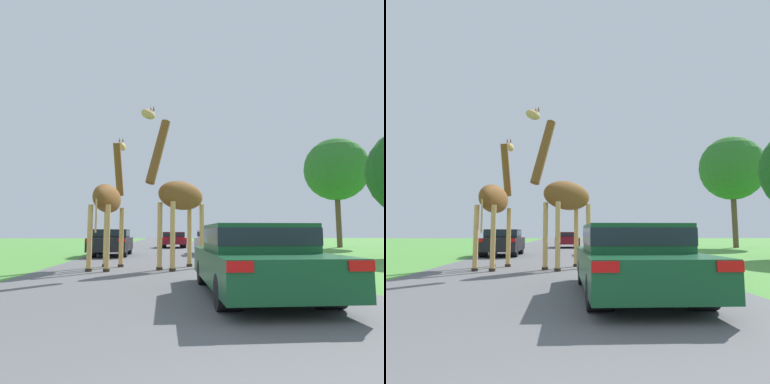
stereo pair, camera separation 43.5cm
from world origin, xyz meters
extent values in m
cube|color=#5B5B5E|center=(0.00, 30.00, 0.00)|extent=(8.07, 120.00, 0.00)
cylinder|color=tan|center=(0.18, 9.91, 1.09)|extent=(0.16, 0.16, 2.18)
cylinder|color=#2D2319|center=(0.18, 9.91, 0.05)|extent=(0.21, 0.21, 0.10)
cylinder|color=tan|center=(-0.23, 10.31, 1.09)|extent=(0.16, 0.16, 2.18)
cylinder|color=#2D2319|center=(-0.23, 10.31, 0.05)|extent=(0.21, 0.21, 0.10)
cylinder|color=tan|center=(1.23, 10.99, 1.09)|extent=(0.16, 0.16, 2.18)
cylinder|color=#2D2319|center=(1.23, 10.99, 0.05)|extent=(0.21, 0.21, 0.10)
cylinder|color=tan|center=(0.82, 11.39, 1.09)|extent=(0.16, 0.16, 2.18)
cylinder|color=#2D2319|center=(0.82, 11.39, 0.05)|extent=(0.21, 0.21, 0.10)
ellipsoid|color=brown|center=(0.50, 10.65, 2.45)|extent=(1.98, 2.01, 0.98)
cylinder|color=brown|center=(-0.30, 9.82, 3.78)|extent=(0.88, 0.90, 2.21)
ellipsoid|color=tan|center=(-0.62, 9.49, 4.88)|extent=(0.56, 0.57, 0.30)
cylinder|color=tan|center=(1.21, 11.38, 1.85)|extent=(0.06, 0.06, 1.20)
cone|color=brown|center=(-0.45, 9.57, 5.11)|extent=(0.07, 0.07, 0.16)
cone|color=brown|center=(-0.55, 9.66, 5.11)|extent=(0.07, 0.07, 0.16)
cylinder|color=tan|center=(-2.15, 11.52, 1.04)|extent=(0.16, 0.16, 2.07)
cylinder|color=#2D2319|center=(-2.15, 11.52, 0.05)|extent=(0.21, 0.21, 0.09)
cylinder|color=tan|center=(-1.59, 11.43, 1.04)|extent=(0.16, 0.16, 2.07)
cylinder|color=#2D2319|center=(-1.59, 11.43, 0.05)|extent=(0.21, 0.21, 0.09)
cylinder|color=tan|center=(-2.41, 10.06, 1.04)|extent=(0.16, 0.16, 2.07)
cylinder|color=#2D2319|center=(-2.41, 10.06, 0.05)|extent=(0.21, 0.21, 0.09)
cylinder|color=tan|center=(-1.85, 9.97, 1.04)|extent=(0.16, 0.16, 2.07)
cylinder|color=#2D2319|center=(-1.85, 9.97, 0.05)|extent=(0.21, 0.21, 0.09)
ellipsoid|color=brown|center=(-2.00, 10.74, 2.34)|extent=(1.02, 2.20, 0.95)
cylinder|color=brown|center=(-1.81, 11.83, 3.54)|extent=(0.41, 0.89, 1.96)
ellipsoid|color=tan|center=(-1.74, 12.24, 4.52)|extent=(0.33, 0.59, 0.30)
cylinder|color=tan|center=(-2.17, 9.75, 1.77)|extent=(0.06, 0.06, 1.14)
cone|color=brown|center=(-1.83, 12.08, 4.75)|extent=(0.07, 0.07, 0.16)
cone|color=brown|center=(-1.70, 12.06, 4.75)|extent=(0.07, 0.07, 0.16)
cube|color=#144C28|center=(1.70, 5.78, 0.54)|extent=(1.99, 4.58, 0.60)
cube|color=#144C28|center=(1.70, 5.78, 1.09)|extent=(1.79, 2.06, 0.51)
cube|color=#19232D|center=(1.70, 5.78, 1.12)|extent=(1.81, 2.08, 0.31)
cube|color=red|center=(0.89, 3.48, 0.75)|extent=(0.36, 0.03, 0.14)
cube|color=red|center=(2.52, 3.48, 0.75)|extent=(0.36, 0.03, 0.14)
cylinder|color=black|center=(0.91, 7.16, 0.28)|extent=(0.40, 0.57, 0.57)
cylinder|color=black|center=(2.50, 7.16, 0.28)|extent=(0.40, 0.57, 0.57)
cylinder|color=black|center=(0.91, 4.41, 0.28)|extent=(0.40, 0.57, 0.57)
cylinder|color=black|center=(2.50, 4.41, 0.28)|extent=(0.40, 0.57, 0.57)
cube|color=black|center=(-2.83, 17.55, 0.61)|extent=(1.86, 4.09, 0.65)
cube|color=black|center=(-2.83, 17.55, 1.15)|extent=(1.68, 1.84, 0.44)
cube|color=#19232D|center=(-2.83, 17.55, 1.18)|extent=(1.70, 1.86, 0.26)
cube|color=red|center=(-3.60, 15.50, 0.84)|extent=(0.34, 0.03, 0.16)
cube|color=red|center=(-2.07, 15.50, 0.84)|extent=(0.34, 0.03, 0.16)
cylinder|color=black|center=(-3.58, 18.78, 0.33)|extent=(0.37, 0.66, 0.66)
cylinder|color=black|center=(-2.09, 18.78, 0.33)|extent=(0.37, 0.66, 0.66)
cylinder|color=black|center=(-3.58, 16.32, 0.33)|extent=(0.37, 0.66, 0.66)
cylinder|color=black|center=(-2.09, 16.32, 0.33)|extent=(0.37, 0.66, 0.66)
cube|color=maroon|center=(0.70, 27.65, 0.56)|extent=(1.95, 3.99, 0.51)
cube|color=maroon|center=(0.70, 27.65, 1.04)|extent=(1.75, 1.80, 0.46)
cube|color=#19232D|center=(0.70, 27.65, 1.07)|extent=(1.77, 1.81, 0.27)
cube|color=red|center=(-0.10, 25.65, 0.74)|extent=(0.35, 0.03, 0.12)
cube|color=red|center=(1.50, 25.65, 0.74)|extent=(0.35, 0.03, 0.12)
cylinder|color=black|center=(-0.08, 28.85, 0.36)|extent=(0.39, 0.71, 0.71)
cylinder|color=black|center=(1.48, 28.85, 0.36)|extent=(0.39, 0.71, 0.71)
cylinder|color=black|center=(-0.08, 26.45, 0.36)|extent=(0.39, 0.71, 0.71)
cylinder|color=black|center=(1.48, 26.45, 0.36)|extent=(0.39, 0.71, 0.71)
cube|color=silver|center=(2.65, 18.25, 0.58)|extent=(1.77, 3.93, 0.64)
cube|color=silver|center=(2.65, 18.25, 1.13)|extent=(1.59, 1.77, 0.47)
cube|color=#19232D|center=(2.65, 18.25, 1.16)|extent=(1.61, 1.79, 0.28)
cube|color=red|center=(1.92, 16.28, 0.81)|extent=(0.32, 0.03, 0.15)
cube|color=red|center=(3.37, 16.28, 0.81)|extent=(0.32, 0.03, 0.15)
cylinder|color=black|center=(1.94, 19.43, 0.31)|extent=(0.35, 0.62, 0.62)
cylinder|color=black|center=(3.36, 19.43, 0.31)|extent=(0.35, 0.62, 0.62)
cylinder|color=black|center=(1.94, 17.07, 0.31)|extent=(0.35, 0.62, 0.62)
cylinder|color=black|center=(3.36, 17.07, 0.31)|extent=(0.35, 0.62, 0.62)
cylinder|color=brown|center=(14.51, 26.72, 2.90)|extent=(0.43, 0.43, 5.80)
sphere|color=#2D7028|center=(14.51, 26.72, 6.60)|extent=(5.32, 5.32, 5.32)
camera|label=1|loc=(-0.09, -0.92, 1.18)|focal=32.00mm
camera|label=2|loc=(0.34, -0.94, 1.18)|focal=32.00mm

